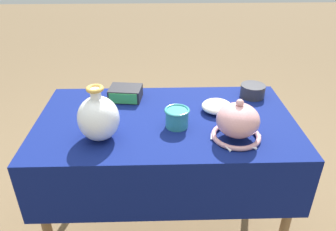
{
  "coord_description": "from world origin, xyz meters",
  "views": [
    {
      "loc": [
        -0.03,
        -1.38,
        1.6
      ],
      "look_at": [
        0.01,
        -0.13,
        0.89
      ],
      "focal_mm": 35.0,
      "sensor_mm": 36.0,
      "label": 1
    }
  ],
  "objects": [
    {
      "name": "bowl_shallow_ivory",
      "position": [
        0.26,
        0.06,
        0.83
      ],
      "size": [
        0.15,
        0.15,
        0.06
      ],
      "primitive_type": "ellipsoid",
      "color": "white",
      "rests_on": "display_table"
    },
    {
      "name": "vase_dome_bell",
      "position": [
        0.31,
        -0.18,
        0.88
      ],
      "size": [
        0.23,
        0.22,
        0.19
      ],
      "color": "#D19399",
      "rests_on": "display_table"
    },
    {
      "name": "ground_plane",
      "position": [
        0.0,
        0.0,
        0.0
      ],
      "size": [
        14.0,
        14.0,
        0.0
      ],
      "primitive_type": "plane",
      "color": "brown"
    },
    {
      "name": "vase_tall_bulbous",
      "position": [
        -0.29,
        -0.16,
        0.9
      ],
      "size": [
        0.18,
        0.18,
        0.25
      ],
      "color": "white",
      "rests_on": "display_table"
    },
    {
      "name": "pot_squat_charcoal",
      "position": [
        0.48,
        0.23,
        0.83
      ],
      "size": [
        0.13,
        0.13,
        0.07
      ],
      "primitive_type": "cylinder",
      "color": "#2D2D33",
      "rests_on": "display_table"
    },
    {
      "name": "cup_wide_teal",
      "position": [
        0.05,
        -0.07,
        0.85
      ],
      "size": [
        0.12,
        0.12,
        0.09
      ],
      "color": "teal",
      "rests_on": "display_table"
    },
    {
      "name": "display_table",
      "position": [
        0.0,
        -0.02,
        0.71
      ],
      "size": [
        1.25,
        0.72,
        0.8
      ],
      "color": "olive",
      "rests_on": "ground_plane"
    },
    {
      "name": "mosaic_tile_box",
      "position": [
        -0.21,
        0.22,
        0.83
      ],
      "size": [
        0.18,
        0.15,
        0.07
      ],
      "rotation": [
        0.0,
        0.0,
        -0.12
      ],
      "color": "#232328",
      "rests_on": "display_table"
    }
  ]
}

